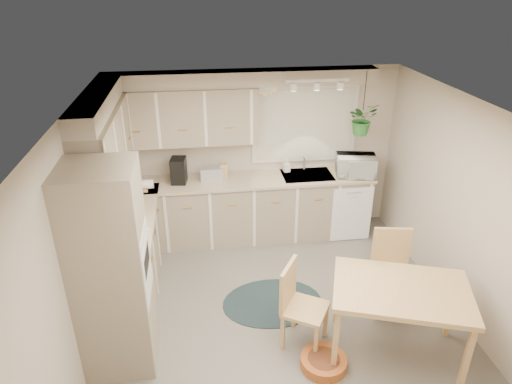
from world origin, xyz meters
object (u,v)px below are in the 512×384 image
(braided_rug, at_px, (272,302))
(microwave, at_px, (356,163))
(dining_table, at_px, (397,321))
(chair_back, at_px, (393,275))
(chair_left, at_px, (306,307))
(pet_bed, at_px, (324,362))

(braided_rug, height_order, microwave, microwave)
(braided_rug, bearing_deg, dining_table, -40.61)
(chair_back, bearing_deg, microwave, -83.51)
(chair_back, bearing_deg, braided_rug, -2.35)
(microwave, bearing_deg, braided_rug, -123.32)
(chair_left, xyz_separation_m, pet_bed, (0.12, -0.35, -0.41))
(chair_left, bearing_deg, chair_back, 140.67)
(chair_left, height_order, microwave, microwave)
(dining_table, distance_m, chair_left, 0.91)
(dining_table, xyz_separation_m, microwave, (0.33, 2.38, 0.72))
(dining_table, bearing_deg, chair_left, 163.04)
(pet_bed, bearing_deg, microwave, 66.46)
(braided_rug, distance_m, pet_bed, 1.08)
(chair_back, bearing_deg, dining_table, 80.71)
(chair_back, distance_m, microwave, 1.84)
(braided_rug, bearing_deg, microwave, 45.54)
(dining_table, bearing_deg, microwave, 82.22)
(chair_left, xyz_separation_m, braided_rug, (-0.22, 0.67, -0.46))
(dining_table, xyz_separation_m, pet_bed, (-0.75, -0.09, -0.35))
(chair_left, bearing_deg, dining_table, 104.15)
(microwave, bearing_deg, dining_table, -86.65)
(dining_table, distance_m, chair_back, 0.69)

